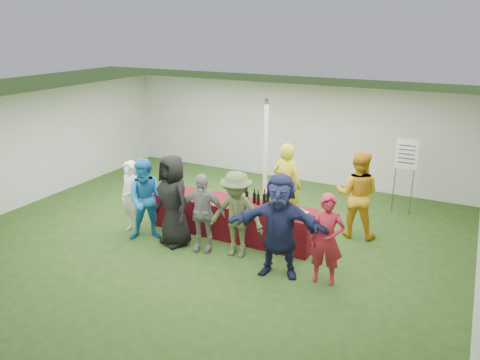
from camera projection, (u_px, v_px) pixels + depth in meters
The scene contains 18 objects.
ground at pixel (221, 229), 10.18m from camera, with size 60.00×60.00×0.00m, color #284719.
tent at pixel (266, 159), 10.54m from camera, with size 10.00×10.00×10.00m.
serving_table at pixel (232, 218), 9.83m from camera, with size 3.60×0.80×0.75m, color #5F0A0D.
wine_bottles at pixel (265, 199), 9.48m from camera, with size 0.89×0.14×0.32m.
wine_glasses at pixel (206, 197), 9.66m from camera, with size 2.77×0.14×0.16m.
water_bottle at pixel (235, 196), 9.72m from camera, with size 0.07×0.07×0.23m.
bar_towel at pixel (301, 213), 9.09m from camera, with size 0.25×0.18×0.03m, color white.
dump_bucket at pixel (298, 214), 8.82m from camera, with size 0.25×0.25×0.18m, color slate.
wine_list_sign at pixel (406, 160), 10.62m from camera, with size 0.50×0.03×1.80m.
staff_pourer at pixel (287, 186), 10.07m from camera, with size 0.69×0.45×1.88m, color gold.
staff_back at pixel (357, 194), 9.61m from camera, with size 0.90×0.70×1.85m, color #C98D16.
customer_0 at pixel (131, 197), 9.82m from camera, with size 0.58×0.38×1.58m, color white.
customer_1 at pixel (147, 200), 9.50m from camera, with size 0.83×0.65×1.71m, color #1B73B5.
customer_2 at pixel (173, 200), 9.25m from camera, with size 0.91×0.59×1.87m, color black.
customer_3 at pixel (202, 212), 9.04m from camera, with size 0.92×0.38×1.58m, color gray.
customer_4 at pixel (236, 214), 8.79m from camera, with size 1.09×0.63×1.69m, color #48532F.
customer_5 at pixel (279, 225), 8.09m from camera, with size 1.75×0.56×1.88m, color #1B1F44.
customer_6 at pixel (327, 240), 7.87m from camera, with size 0.59×0.39×1.61m, color maroon.
Camera 1 is at (4.62, -8.09, 4.27)m, focal length 35.00 mm.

